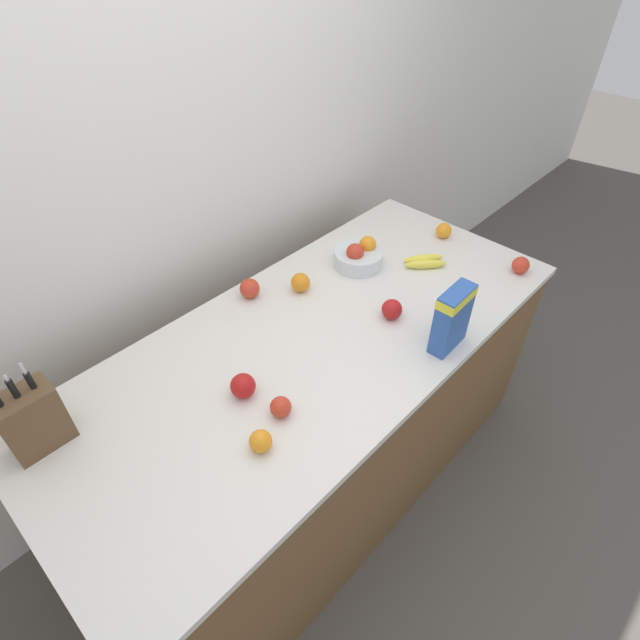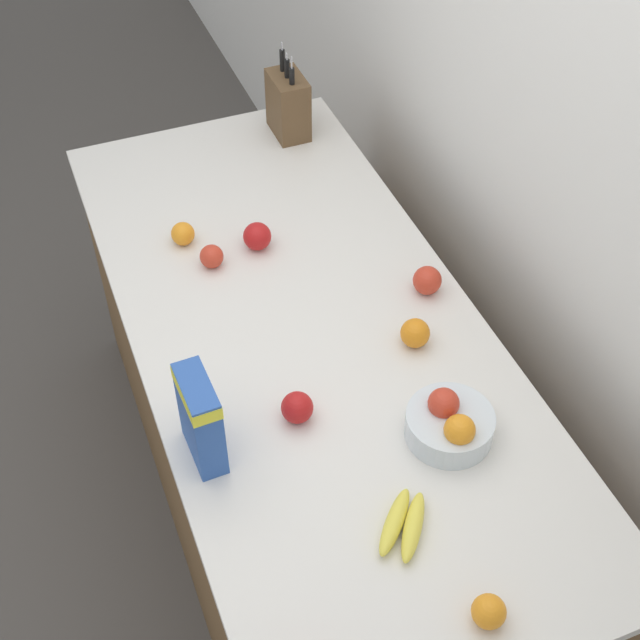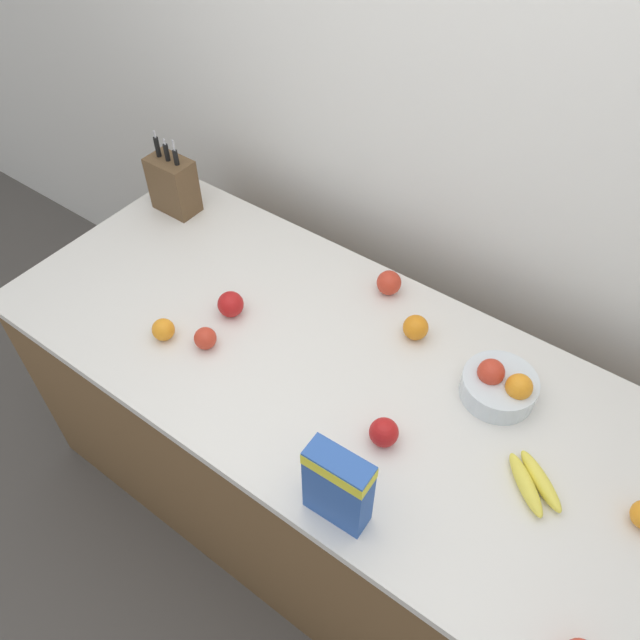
% 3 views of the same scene
% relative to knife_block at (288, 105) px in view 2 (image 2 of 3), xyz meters
% --- Properties ---
extents(ground_plane, '(14.00, 14.00, 0.00)m').
position_rel_knife_block_xyz_m(ground_plane, '(0.89, -0.27, -1.03)').
color(ground_plane, '#514C47').
extents(wall_back, '(9.00, 0.06, 2.60)m').
position_rel_knife_block_xyz_m(wall_back, '(0.89, 0.40, 0.27)').
color(wall_back, silver).
rests_on(wall_back, ground_plane).
extents(counter, '(2.11, 0.92, 0.92)m').
position_rel_knife_block_xyz_m(counter, '(0.89, -0.27, -0.57)').
color(counter, brown).
rests_on(counter, ground_plane).
extents(knife_block, '(0.17, 0.11, 0.31)m').
position_rel_knife_block_xyz_m(knife_block, '(0.00, 0.00, 0.00)').
color(knife_block, brown).
rests_on(knife_block, counter).
extents(cereal_box, '(0.16, 0.07, 0.25)m').
position_rel_knife_block_xyz_m(cereal_box, '(1.19, -0.65, 0.03)').
color(cereal_box, '#2D56A8').
rests_on(cereal_box, counter).
extents(fruit_bowl, '(0.21, 0.21, 0.12)m').
position_rel_knife_block_xyz_m(fruit_bowl, '(1.36, -0.09, -0.06)').
color(fruit_bowl, silver).
rests_on(fruit_bowl, counter).
extents(banana_bunch, '(0.19, 0.18, 0.04)m').
position_rel_knife_block_xyz_m(banana_bunch, '(1.56, -0.30, -0.09)').
color(banana_bunch, yellow).
rests_on(banana_bunch, counter).
extents(apple_middle, '(0.08, 0.08, 0.08)m').
position_rel_knife_block_xyz_m(apple_middle, '(1.18, -0.41, -0.07)').
color(apple_middle, red).
rests_on(apple_middle, counter).
extents(apple_near_bananas, '(0.08, 0.08, 0.08)m').
position_rel_knife_block_xyz_m(apple_near_bananas, '(0.89, 0.09, -0.07)').
color(apple_near_bananas, red).
rests_on(apple_near_bananas, counter).
extents(apple_rightmost, '(0.07, 0.07, 0.07)m').
position_rel_knife_block_xyz_m(apple_rightmost, '(0.56, -0.44, -0.07)').
color(apple_rightmost, red).
rests_on(apple_rightmost, counter).
extents(apple_leftmost, '(0.08, 0.08, 0.08)m').
position_rel_knife_block_xyz_m(apple_leftmost, '(0.53, -0.29, -0.07)').
color(apple_leftmost, red).
rests_on(apple_leftmost, counter).
extents(orange_mid_right, '(0.08, 0.08, 0.08)m').
position_rel_knife_block_xyz_m(orange_mid_right, '(1.06, -0.03, -0.07)').
color(orange_mid_right, orange).
rests_on(orange_mid_right, counter).
extents(orange_mid_left, '(0.07, 0.07, 0.07)m').
position_rel_knife_block_xyz_m(orange_mid_left, '(1.81, -0.23, -0.07)').
color(orange_mid_left, orange).
rests_on(orange_mid_left, counter).
extents(orange_by_cereal, '(0.07, 0.07, 0.07)m').
position_rel_knife_block_xyz_m(orange_by_cereal, '(0.44, -0.49, -0.07)').
color(orange_by_cereal, orange).
rests_on(orange_by_cereal, counter).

